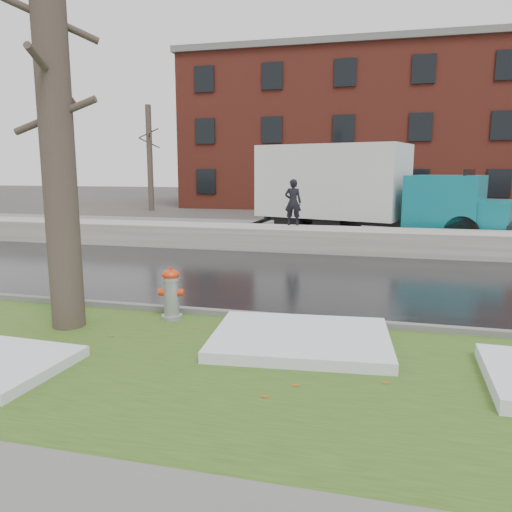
% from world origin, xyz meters
% --- Properties ---
extents(ground, '(120.00, 120.00, 0.00)m').
position_xyz_m(ground, '(0.00, 0.00, 0.00)').
color(ground, '#47423D').
rests_on(ground, ground).
extents(verge, '(60.00, 4.50, 0.04)m').
position_xyz_m(verge, '(0.00, -1.25, 0.02)').
color(verge, '#314B19').
rests_on(verge, ground).
extents(road, '(60.00, 7.00, 0.03)m').
position_xyz_m(road, '(0.00, 4.50, 0.01)').
color(road, black).
rests_on(road, ground).
extents(parking_lot, '(60.00, 9.00, 0.03)m').
position_xyz_m(parking_lot, '(0.00, 13.00, 0.01)').
color(parking_lot, slate).
rests_on(parking_lot, ground).
extents(curb, '(60.00, 0.15, 0.14)m').
position_xyz_m(curb, '(0.00, 1.00, 0.07)').
color(curb, slate).
rests_on(curb, ground).
extents(snowbank, '(60.00, 1.60, 0.75)m').
position_xyz_m(snowbank, '(0.00, 8.70, 0.38)').
color(snowbank, '#B7B2A8').
rests_on(snowbank, ground).
extents(brick_building, '(26.00, 12.00, 10.00)m').
position_xyz_m(brick_building, '(2.00, 30.00, 5.00)').
color(brick_building, maroon).
rests_on(brick_building, ground).
extents(bg_tree_left, '(1.40, 1.62, 6.50)m').
position_xyz_m(bg_tree_left, '(-12.00, 22.00, 3.33)').
color(bg_tree_left, brown).
rests_on(bg_tree_left, ground).
extents(bg_tree_center, '(1.40, 1.62, 6.50)m').
position_xyz_m(bg_tree_center, '(-6.00, 26.00, 3.33)').
color(bg_tree_center, brown).
rests_on(bg_tree_center, ground).
extents(fire_hydrant, '(0.45, 0.41, 0.92)m').
position_xyz_m(fire_hydrant, '(-1.20, 0.61, 0.53)').
color(fire_hydrant, '#97999E').
rests_on(fire_hydrant, verge).
extents(tree, '(1.37, 1.61, 6.60)m').
position_xyz_m(tree, '(-2.70, -0.18, 3.36)').
color(tree, brown).
rests_on(tree, verge).
extents(box_truck, '(10.61, 4.94, 3.53)m').
position_xyz_m(box_truck, '(1.40, 12.18, 1.87)').
color(box_truck, black).
rests_on(box_truck, ground).
extents(worker, '(0.58, 0.40, 1.54)m').
position_xyz_m(worker, '(-0.63, 9.30, 1.52)').
color(worker, black).
rests_on(worker, snowbank).
extents(snow_patch_near, '(2.77, 2.23, 0.16)m').
position_xyz_m(snow_patch_near, '(1.18, -0.10, 0.12)').
color(snow_patch_near, silver).
rests_on(snow_patch_near, verge).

